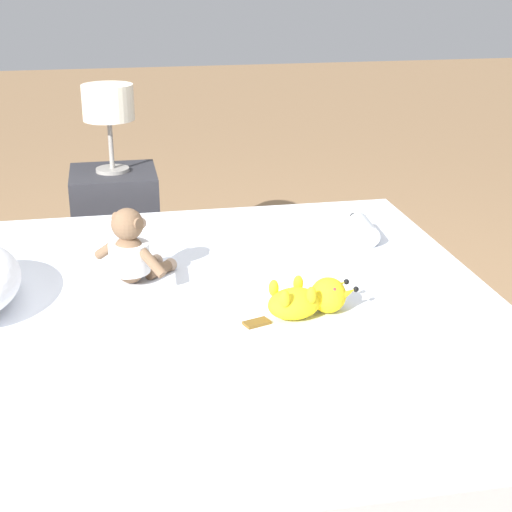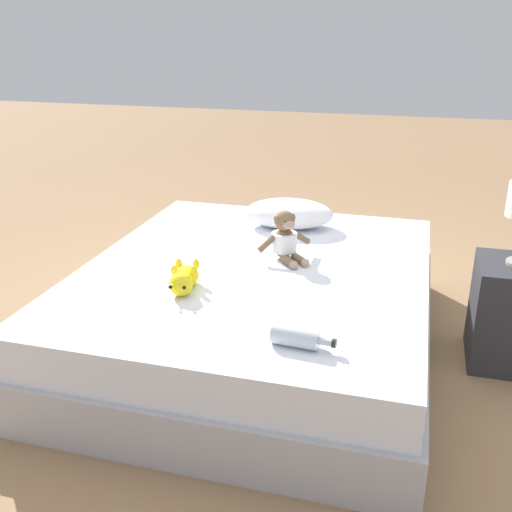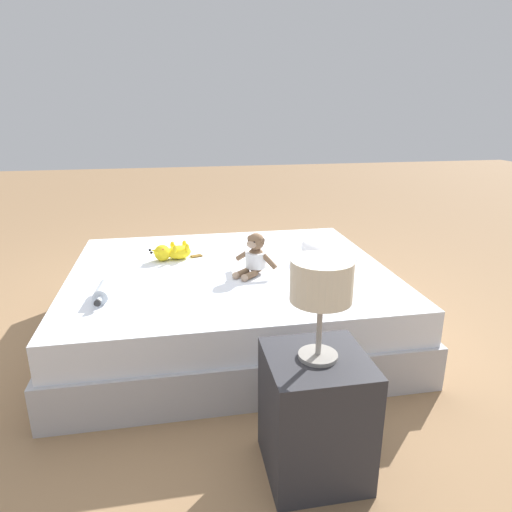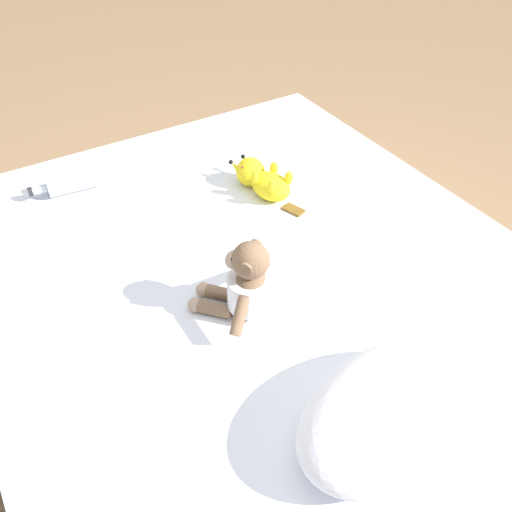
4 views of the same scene
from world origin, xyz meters
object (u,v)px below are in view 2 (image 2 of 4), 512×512
(plush_monkey, at_px, (285,239))
(plush_yellow_creature, at_px, (184,279))
(bed, at_px, (256,307))
(glass_bottle, at_px, (297,337))
(pillow, at_px, (289,213))

(plush_monkey, height_order, plush_yellow_creature, plush_monkey)
(bed, bearing_deg, plush_monkey, 50.78)
(bed, bearing_deg, glass_bottle, -63.56)
(plush_yellow_creature, xyz_separation_m, glass_bottle, (0.56, -0.34, -0.01))
(pillow, xyz_separation_m, plush_yellow_creature, (-0.25, -0.93, -0.03))
(plush_monkey, height_order, glass_bottle, plush_monkey)
(glass_bottle, bearing_deg, pillow, 103.75)
(pillow, distance_m, plush_yellow_creature, 0.96)
(plush_yellow_creature, bearing_deg, pillow, 75.13)
(pillow, height_order, plush_monkey, plush_monkey)
(bed, distance_m, glass_bottle, 0.79)
(plush_monkey, bearing_deg, plush_yellow_creature, -125.71)
(plush_monkey, bearing_deg, pillow, 100.40)
(plush_yellow_creature, height_order, glass_bottle, plush_yellow_creature)
(pillow, distance_m, plush_monkey, 0.47)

